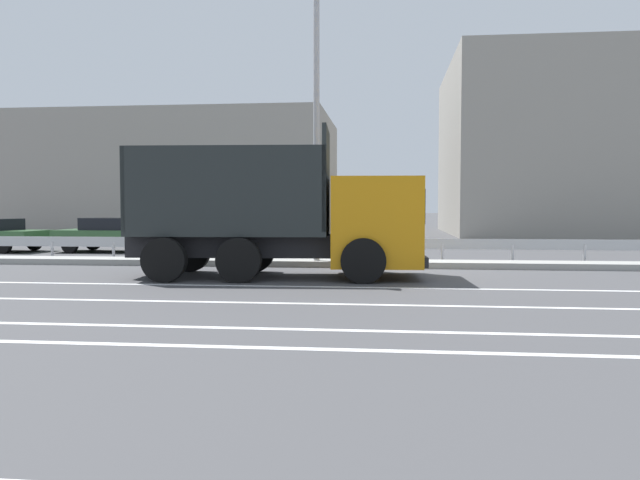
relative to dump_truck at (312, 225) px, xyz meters
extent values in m
plane|color=#424244|center=(2.48, 1.14, -1.30)|extent=(320.00, 320.00, 0.00)
cube|color=silver|center=(-0.91, -1.85, -1.29)|extent=(69.38, 0.16, 0.01)
cube|color=silver|center=(-0.91, -4.23, -1.29)|extent=(69.38, 0.16, 0.01)
cube|color=silver|center=(-0.91, -6.58, -1.29)|extent=(69.38, 0.16, 0.01)
cube|color=silver|center=(-0.91, -7.78, -1.29)|extent=(69.38, 0.16, 0.01)
cube|color=gray|center=(2.48, 2.91, -1.21)|extent=(38.16, 1.10, 0.18)
cube|color=#9EA0A5|center=(2.48, 3.86, -0.68)|extent=(69.38, 0.04, 0.32)
cylinder|color=#ADADB2|center=(-8.99, 3.86, -0.99)|extent=(0.09, 0.09, 0.62)
cylinder|color=#ADADB2|center=(-6.90, 3.86, -0.99)|extent=(0.09, 0.09, 0.62)
cylinder|color=#ADADB2|center=(-4.82, 3.86, -0.99)|extent=(0.09, 0.09, 0.62)
cylinder|color=#ADADB2|center=(-2.73, 3.86, -0.99)|extent=(0.09, 0.09, 0.62)
cylinder|color=#ADADB2|center=(-0.65, 3.86, -0.99)|extent=(0.09, 0.09, 0.62)
cylinder|color=#ADADB2|center=(1.44, 3.86, -0.99)|extent=(0.09, 0.09, 0.62)
cylinder|color=#ADADB2|center=(3.52, 3.86, -0.99)|extent=(0.09, 0.09, 0.62)
cylinder|color=#ADADB2|center=(5.60, 3.86, -0.99)|extent=(0.09, 0.09, 0.62)
cylinder|color=#ADADB2|center=(7.69, 3.86, -0.99)|extent=(0.09, 0.09, 0.62)
cube|color=orange|center=(1.58, 0.09, 0.09)|extent=(2.27, 2.54, 2.14)
cube|color=black|center=(2.66, 0.16, 0.46)|extent=(0.15, 2.08, 0.81)
cube|color=black|center=(2.69, 0.16, -0.83)|extent=(0.24, 2.37, 0.24)
cube|color=black|center=(-1.98, -0.12, -0.51)|extent=(5.05, 1.62, 0.53)
cube|color=#232828|center=(-1.98, -0.12, -0.19)|extent=(4.91, 2.60, 0.12)
cube|color=#232828|center=(-2.04, 0.99, 0.87)|extent=(4.78, 0.38, 1.99)
cube|color=#232828|center=(-1.91, -1.22, 0.87)|extent=(4.78, 0.38, 1.99)
cube|color=#232828|center=(0.36, 0.02, 1.12)|extent=(0.24, 2.32, 2.49)
cube|color=#232828|center=(-4.32, -0.25, 0.87)|extent=(0.24, 2.32, 1.99)
cylinder|color=black|center=(1.19, 1.26, -0.78)|extent=(1.06, 0.38, 1.04)
cylinder|color=black|center=(1.33, -1.11, -0.78)|extent=(1.06, 0.38, 1.04)
cylinder|color=black|center=(-1.67, 1.09, -0.78)|extent=(1.06, 0.38, 1.04)
cylinder|color=black|center=(-1.54, -1.28, -0.78)|extent=(1.06, 0.38, 1.04)
cylinder|color=black|center=(-3.42, 0.98, -0.78)|extent=(1.06, 0.38, 1.04)
cylinder|color=black|center=(-3.28, -1.38, -0.78)|extent=(1.06, 0.38, 1.04)
cylinder|color=white|center=(1.53, 2.91, -1.15)|extent=(0.16, 0.16, 0.28)
cylinder|color=black|center=(1.53, 2.91, -0.87)|extent=(0.16, 0.16, 0.28)
cylinder|color=white|center=(1.53, 2.91, -0.59)|extent=(0.16, 0.16, 0.28)
cylinder|color=black|center=(1.53, 2.91, -0.30)|extent=(0.16, 0.16, 0.28)
cylinder|color=white|center=(1.53, 2.91, -0.02)|extent=(0.16, 0.16, 0.28)
cylinder|color=#1E4CB2|center=(1.53, 2.91, 0.44)|extent=(0.63, 0.03, 0.63)
cylinder|color=white|center=(1.53, 2.91, 0.44)|extent=(0.68, 0.02, 0.68)
cylinder|color=#ADADB2|center=(-0.20, 2.76, 2.79)|extent=(0.18, 0.18, 8.18)
cylinder|color=black|center=(-12.38, 6.46, -1.00)|extent=(0.61, 0.25, 0.60)
cylinder|color=black|center=(-12.23, 8.25, -1.00)|extent=(0.61, 0.25, 0.60)
cube|color=#335B33|center=(-8.74, 7.78, -0.71)|extent=(4.08, 1.96, 0.56)
cube|color=black|center=(-8.86, 7.79, -0.20)|extent=(1.72, 1.70, 0.46)
cylinder|color=black|center=(-7.47, 8.67, -1.00)|extent=(0.60, 0.21, 0.60)
cylinder|color=black|center=(-7.49, 6.86, -1.00)|extent=(0.60, 0.21, 0.60)
cylinder|color=black|center=(-9.98, 8.70, -1.00)|extent=(0.60, 0.21, 0.60)
cylinder|color=black|center=(-10.00, 6.90, -1.00)|extent=(0.60, 0.21, 0.60)
cube|color=silver|center=(-2.81, 7.31, -0.70)|extent=(4.92, 2.28, 0.59)
cube|color=black|center=(-2.95, 7.29, -0.22)|extent=(2.14, 1.82, 0.39)
cylinder|color=black|center=(-1.41, 8.32, -1.00)|extent=(0.61, 0.25, 0.60)
cylinder|color=black|center=(-1.25, 6.54, -1.00)|extent=(0.61, 0.25, 0.60)
cylinder|color=black|center=(-4.36, 8.07, -1.00)|extent=(0.61, 0.25, 0.60)
cylinder|color=black|center=(-4.21, 6.29, -1.00)|extent=(0.61, 0.25, 0.60)
cube|color=gray|center=(-11.76, 22.96, 2.31)|extent=(20.10, 11.36, 7.20)
cube|color=gray|center=(15.92, 26.99, 4.19)|extent=(20.25, 15.14, 10.96)
camera|label=1|loc=(1.88, -15.30, 0.45)|focal=35.00mm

